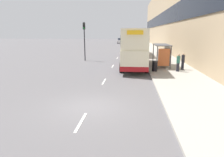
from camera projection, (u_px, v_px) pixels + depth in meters
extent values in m
plane|color=#5B595B|center=(90.00, 107.00, 10.88)|extent=(220.00, 220.00, 0.00)
cube|color=#A39E93|center=(150.00, 49.00, 47.56)|extent=(5.00, 93.00, 0.14)
cube|color=tan|center=(169.00, 15.00, 45.44)|extent=(3.00, 93.00, 15.42)
cube|color=black|center=(162.00, 19.00, 45.77)|extent=(0.12, 89.28, 2.78)
cube|color=silver|center=(81.00, 122.00, 9.02)|extent=(0.12, 2.00, 0.01)
cube|color=silver|center=(104.00, 81.00, 16.45)|extent=(0.12, 2.00, 0.01)
cube|color=silver|center=(113.00, 66.00, 23.88)|extent=(0.12, 2.00, 0.01)
cube|color=silver|center=(117.00, 58.00, 31.31)|extent=(0.12, 2.00, 0.01)
cube|color=silver|center=(120.00, 53.00, 38.74)|extent=(0.12, 2.00, 0.01)
cube|color=#4C4C51|center=(162.00, 45.00, 22.55)|extent=(1.60, 4.20, 0.08)
cylinder|color=#4C4C51|center=(157.00, 58.00, 20.96)|extent=(0.10, 0.10, 2.40)
cylinder|color=#4C4C51|center=(153.00, 54.00, 24.83)|extent=(0.10, 0.10, 2.40)
cylinder|color=#4C4C51|center=(171.00, 58.00, 20.82)|extent=(0.10, 0.10, 2.40)
cylinder|color=#4C4C51|center=(165.00, 54.00, 24.70)|extent=(0.10, 0.10, 2.40)
cube|color=#99A8B2|center=(167.00, 55.00, 22.74)|extent=(0.04, 3.68, 1.92)
cube|color=#D86633|center=(164.00, 57.00, 20.94)|extent=(1.19, 0.10, 1.82)
cube|color=maroon|center=(163.00, 62.00, 22.97)|extent=(0.36, 2.80, 0.08)
cube|color=beige|center=(134.00, 55.00, 23.01)|extent=(2.55, 11.09, 1.85)
cube|color=beige|center=(134.00, 38.00, 22.57)|extent=(2.50, 10.76, 1.95)
cube|color=maroon|center=(134.00, 61.00, 23.16)|extent=(2.58, 11.14, 0.45)
cube|color=#2D3847|center=(134.00, 52.00, 22.92)|extent=(2.58, 10.42, 0.81)
cube|color=#2D3847|center=(134.00, 39.00, 22.60)|extent=(2.55, 10.42, 0.94)
cube|color=yellow|center=(135.00, 32.00, 17.08)|extent=(1.40, 0.08, 0.36)
cylinder|color=black|center=(124.00, 58.00, 26.99)|extent=(0.30, 1.00, 1.00)
cylinder|color=black|center=(143.00, 59.00, 26.75)|extent=(0.30, 1.00, 1.00)
cylinder|color=black|center=(121.00, 68.00, 20.01)|extent=(0.30, 1.00, 1.00)
cylinder|color=black|center=(147.00, 68.00, 19.76)|extent=(0.30, 1.00, 1.00)
cube|color=beige|center=(134.00, 47.00, 34.87)|extent=(2.55, 10.21, 1.85)
cube|color=beige|center=(134.00, 36.00, 34.44)|extent=(2.50, 9.90, 1.95)
cube|color=maroon|center=(134.00, 51.00, 35.03)|extent=(2.58, 10.26, 0.45)
cube|color=#2D3847|center=(134.00, 45.00, 34.79)|extent=(2.58, 9.60, 0.81)
cube|color=#2D3847|center=(134.00, 37.00, 34.46)|extent=(2.55, 9.60, 0.94)
cube|color=yellow|center=(134.00, 32.00, 29.37)|extent=(1.40, 0.08, 0.36)
cylinder|color=black|center=(127.00, 51.00, 38.57)|extent=(0.30, 1.00, 1.00)
cylinder|color=black|center=(140.00, 51.00, 38.32)|extent=(0.30, 1.00, 1.00)
cylinder|color=black|center=(126.00, 54.00, 32.13)|extent=(0.30, 1.00, 1.00)
cylinder|color=black|center=(142.00, 54.00, 31.89)|extent=(0.30, 1.00, 1.00)
cube|color=silver|center=(120.00, 41.00, 73.20)|extent=(1.87, 4.24, 0.85)
cube|color=#2D3847|center=(120.00, 39.00, 73.23)|extent=(1.64, 2.04, 0.70)
cylinder|color=black|center=(122.00, 43.00, 71.93)|extent=(0.20, 0.60, 0.60)
cylinder|color=black|center=(117.00, 43.00, 72.11)|extent=(0.20, 0.60, 0.60)
cylinder|color=black|center=(123.00, 42.00, 74.48)|extent=(0.20, 0.60, 0.60)
cylinder|color=black|center=(118.00, 42.00, 74.66)|extent=(0.20, 0.60, 0.60)
cylinder|color=#23232D|center=(165.00, 61.00, 23.82)|extent=(0.29, 0.29, 0.84)
cylinder|color=navy|center=(165.00, 55.00, 23.65)|extent=(0.35, 0.35, 0.70)
sphere|color=tan|center=(165.00, 51.00, 23.54)|extent=(0.23, 0.23, 0.23)
cylinder|color=#23232D|center=(160.00, 58.00, 26.81)|extent=(0.27, 0.27, 0.79)
cylinder|color=#4C4C51|center=(160.00, 53.00, 26.65)|extent=(0.33, 0.33, 0.66)
sphere|color=tan|center=(161.00, 50.00, 26.55)|extent=(0.21, 0.21, 0.21)
cylinder|color=#23232D|center=(183.00, 66.00, 20.88)|extent=(0.28, 0.28, 0.83)
cylinder|color=#26262D|center=(183.00, 58.00, 20.71)|extent=(0.34, 0.34, 0.69)
sphere|color=tan|center=(184.00, 54.00, 20.61)|extent=(0.22, 0.22, 0.22)
cylinder|color=#23232D|center=(165.00, 59.00, 26.00)|extent=(0.26, 0.26, 0.76)
cylinder|color=navy|center=(165.00, 54.00, 25.84)|extent=(0.32, 0.32, 0.63)
sphere|color=tan|center=(166.00, 51.00, 25.75)|extent=(0.20, 0.20, 0.20)
cylinder|color=#23232D|center=(178.00, 67.00, 19.91)|extent=(0.28, 0.28, 0.83)
cylinder|color=#337260|center=(178.00, 60.00, 19.74)|extent=(0.35, 0.35, 0.69)
sphere|color=tan|center=(179.00, 55.00, 19.63)|extent=(0.23, 0.23, 0.23)
cylinder|color=black|center=(155.00, 67.00, 19.96)|extent=(0.52, 0.52, 0.95)
cylinder|color=#2D2D33|center=(155.00, 61.00, 19.84)|extent=(0.55, 0.55, 0.10)
cylinder|color=black|center=(85.00, 42.00, 27.99)|extent=(0.14, 0.14, 5.33)
cube|color=black|center=(84.00, 26.00, 27.46)|extent=(0.30, 0.24, 0.90)
sphere|color=#2D2D2D|center=(84.00, 24.00, 27.28)|extent=(0.16, 0.16, 0.16)
sphere|color=#2D2D2D|center=(84.00, 26.00, 27.34)|extent=(0.16, 0.16, 0.16)
sphere|color=#19D84C|center=(84.00, 28.00, 27.41)|extent=(0.16, 0.16, 0.16)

